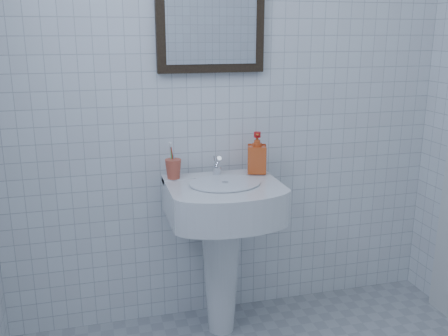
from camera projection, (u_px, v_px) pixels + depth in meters
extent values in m
cube|color=silver|center=(229.00, 70.00, 2.35)|extent=(2.20, 0.02, 2.50)
cone|color=white|center=(221.00, 270.00, 2.39)|extent=(0.20, 0.20, 0.63)
cube|color=white|center=(223.00, 199.00, 2.25)|extent=(0.51, 0.36, 0.15)
cube|color=white|center=(216.00, 177.00, 2.36)|extent=(0.51, 0.09, 0.03)
cylinder|color=white|center=(225.00, 183.00, 2.20)|extent=(0.32, 0.32, 0.01)
cylinder|color=silver|center=(217.00, 171.00, 2.33)|extent=(0.04, 0.04, 0.04)
cylinder|color=silver|center=(218.00, 161.00, 2.31)|extent=(0.02, 0.08, 0.06)
cylinder|color=silver|center=(216.00, 163.00, 2.34)|extent=(0.03, 0.04, 0.07)
imported|color=#D34414|center=(257.00, 153.00, 2.36)|extent=(0.11, 0.11, 0.19)
cube|color=black|center=(211.00, 2.00, 2.23)|extent=(0.50, 0.04, 0.62)
cube|color=silver|center=(212.00, 2.00, 2.21)|extent=(0.42, 0.00, 0.54)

